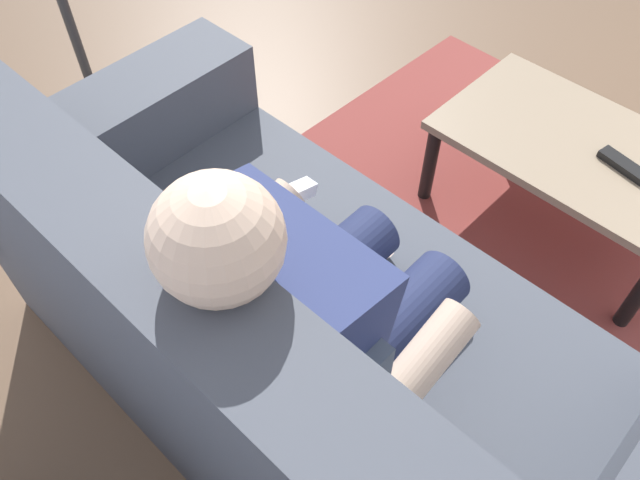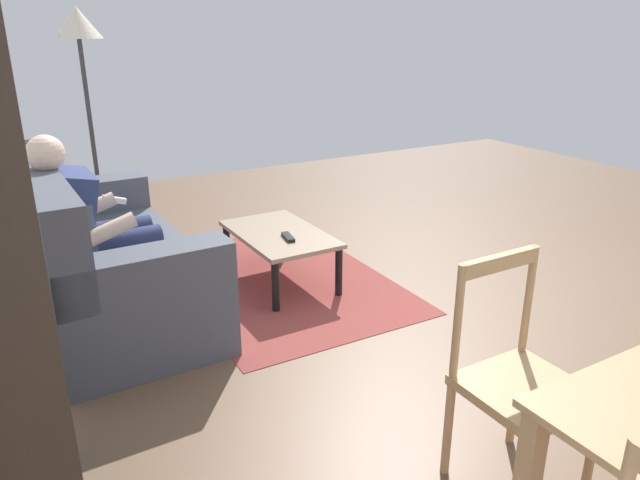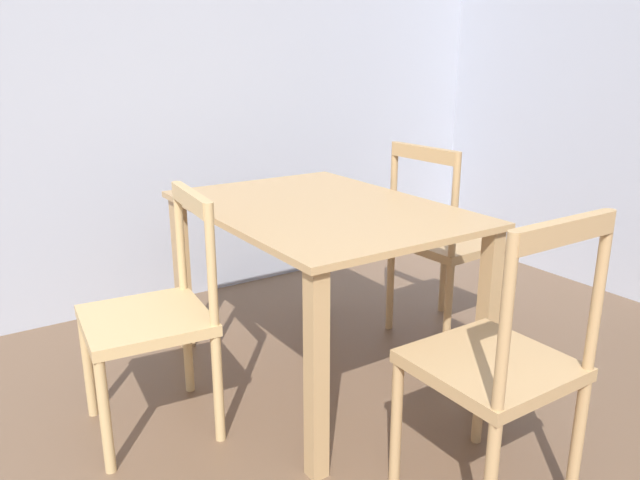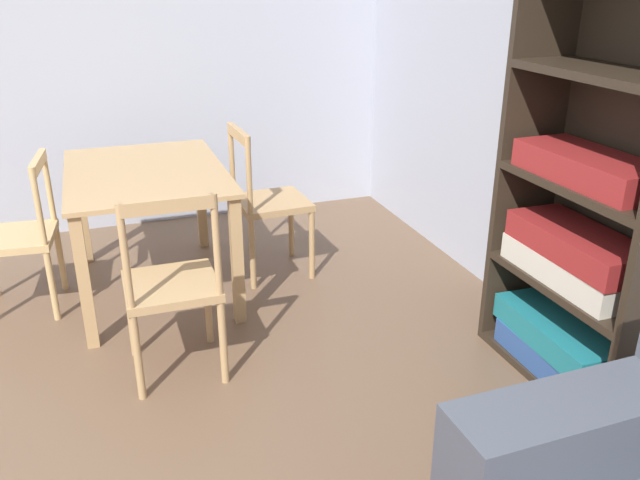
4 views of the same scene
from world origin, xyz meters
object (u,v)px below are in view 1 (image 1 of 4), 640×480
at_px(coffee_table, 576,155).
at_px(tv_remote, 624,165).
at_px(couch, 302,350).
at_px(person_lounging, 316,316).

xyz_separation_m(coffee_table, tv_remote, (-0.15, 0.01, 0.06)).
height_order(couch, person_lounging, person_lounging).
bearing_deg(coffee_table, person_lounging, 87.00).
xyz_separation_m(couch, tv_remote, (-0.28, -1.17, 0.03)).
distance_m(couch, person_lounging, 0.27).
distance_m(couch, coffee_table, 1.19).
distance_m(coffee_table, tv_remote, 0.16).
height_order(couch, coffee_table, couch).
relative_size(couch, coffee_table, 2.11).
bearing_deg(coffee_table, couch, 83.75).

